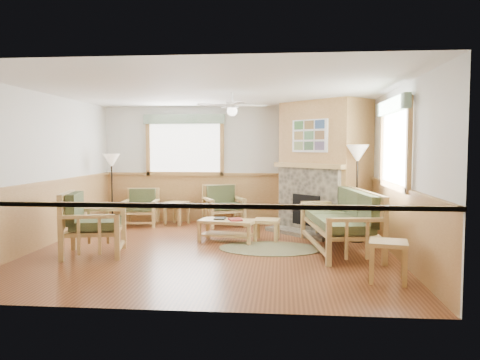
# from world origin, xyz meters

# --- Properties ---
(floor) EXTENTS (6.00, 6.00, 0.01)m
(floor) POSITION_xyz_m (0.00, 0.00, -0.01)
(floor) COLOR brown
(floor) RESTS_ON ground
(ceiling) EXTENTS (6.00, 6.00, 0.01)m
(ceiling) POSITION_xyz_m (0.00, 0.00, 2.70)
(ceiling) COLOR white
(ceiling) RESTS_ON floor
(wall_back) EXTENTS (6.00, 0.02, 2.70)m
(wall_back) POSITION_xyz_m (0.00, 3.00, 1.35)
(wall_back) COLOR silver
(wall_back) RESTS_ON floor
(wall_front) EXTENTS (6.00, 0.02, 2.70)m
(wall_front) POSITION_xyz_m (0.00, -3.00, 1.35)
(wall_front) COLOR silver
(wall_front) RESTS_ON floor
(wall_left) EXTENTS (0.02, 6.00, 2.70)m
(wall_left) POSITION_xyz_m (-3.00, 0.00, 1.35)
(wall_left) COLOR silver
(wall_left) RESTS_ON floor
(wall_right) EXTENTS (0.02, 6.00, 2.70)m
(wall_right) POSITION_xyz_m (3.00, 0.00, 1.35)
(wall_right) COLOR silver
(wall_right) RESTS_ON floor
(wainscot) EXTENTS (6.00, 6.00, 1.10)m
(wainscot) POSITION_xyz_m (0.00, 0.00, 0.55)
(wainscot) COLOR #AB7D46
(wainscot) RESTS_ON floor
(fireplace) EXTENTS (3.11, 3.11, 2.70)m
(fireplace) POSITION_xyz_m (2.05, 2.05, 1.35)
(fireplace) COLOR #AB7D46
(fireplace) RESTS_ON floor
(window_back) EXTENTS (1.90, 0.16, 1.50)m
(window_back) POSITION_xyz_m (-1.10, 2.96, 2.53)
(window_back) COLOR white
(window_back) RESTS_ON wall_back
(window_right) EXTENTS (0.16, 1.90, 1.50)m
(window_right) POSITION_xyz_m (2.96, -0.20, 2.53)
(window_right) COLOR white
(window_right) RESTS_ON wall_right
(ceiling_fan) EXTENTS (1.59, 1.59, 0.36)m
(ceiling_fan) POSITION_xyz_m (0.30, 0.30, 2.66)
(ceiling_fan) COLOR white
(ceiling_fan) RESTS_ON ceiling
(sofa) EXTENTS (2.33, 1.20, 1.03)m
(sofa) POSITION_xyz_m (2.13, 0.17, 0.51)
(sofa) COLOR tan
(sofa) RESTS_ON floor
(armchair_back_left) EXTENTS (0.80, 0.80, 0.82)m
(armchair_back_left) POSITION_xyz_m (-1.98, 2.32, 0.41)
(armchair_back_left) COLOR tan
(armchair_back_left) RESTS_ON floor
(armchair_back_right) EXTENTS (1.05, 1.05, 0.90)m
(armchair_back_right) POSITION_xyz_m (-0.13, 2.48, 0.45)
(armchair_back_right) COLOR tan
(armchair_back_right) RESTS_ON floor
(armchair_left) EXTENTS (1.09, 1.09, 1.03)m
(armchair_left) POSITION_xyz_m (-1.87, -0.55, 0.51)
(armchair_left) COLOR tan
(armchair_left) RESTS_ON floor
(coffee_table) EXTENTS (1.10, 0.71, 0.41)m
(coffee_table) POSITION_xyz_m (0.17, 0.71, 0.20)
(coffee_table) COLOR tan
(coffee_table) RESTS_ON floor
(end_table_chairs) EXTENTS (0.59, 0.58, 0.51)m
(end_table_chairs) POSITION_xyz_m (-1.21, 2.55, 0.26)
(end_table_chairs) COLOR tan
(end_table_chairs) RESTS_ON floor
(end_table_sofa) EXTENTS (0.56, 0.55, 0.54)m
(end_table_sofa) POSITION_xyz_m (2.55, -1.68, 0.27)
(end_table_sofa) COLOR tan
(end_table_sofa) RESTS_ON floor
(footstool) EXTENTS (0.51, 0.51, 0.40)m
(footstool) POSITION_xyz_m (0.89, 0.88, 0.20)
(footstool) COLOR tan
(footstool) RESTS_ON floor
(braided_rug) EXTENTS (2.34, 2.34, 0.01)m
(braided_rug) POSITION_xyz_m (0.97, 0.15, 0.01)
(braided_rug) COLOR brown
(braided_rug) RESTS_ON floor
(floor_lamp_left) EXTENTS (0.49, 0.49, 1.62)m
(floor_lamp_left) POSITION_xyz_m (-2.55, 2.10, 0.81)
(floor_lamp_left) COLOR black
(floor_lamp_left) RESTS_ON floor
(floor_lamp_right) EXTENTS (0.52, 0.52, 1.81)m
(floor_lamp_right) POSITION_xyz_m (2.55, 0.94, 0.90)
(floor_lamp_right) COLOR black
(floor_lamp_right) RESTS_ON floor
(book_red) EXTENTS (0.30, 0.35, 0.03)m
(book_red) POSITION_xyz_m (0.32, 0.66, 0.44)
(book_red) COLOR maroon
(book_red) RESTS_ON coffee_table
(book_dark) EXTENTS (0.21, 0.27, 0.03)m
(book_dark) POSITION_xyz_m (0.02, 0.78, 0.43)
(book_dark) COLOR black
(book_dark) RESTS_ON coffee_table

